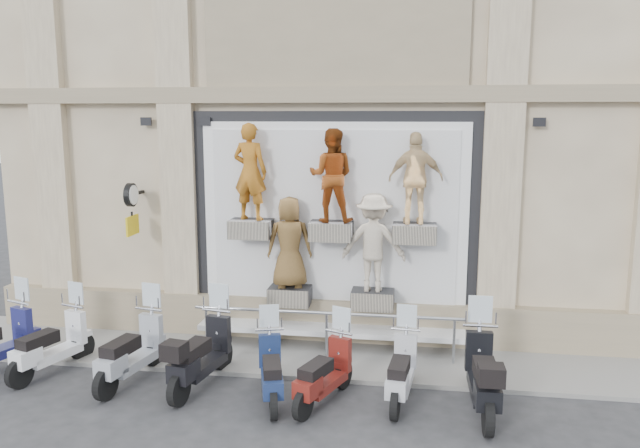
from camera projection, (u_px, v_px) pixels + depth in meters
The scene contains 13 objects.
ground at pixel (308, 409), 9.60m from camera, with size 90.00×90.00×0.00m, color #2B2B2D.
sidewalk at pixel (327, 356), 11.64m from camera, with size 16.00×2.20×0.08m, color gray.
building at pixel (355, 52), 15.38m from camera, with size 14.00×8.60×12.00m, color beige, non-canonical shape.
shop_vitrine at pixel (336, 224), 11.83m from camera, with size 5.60×0.83×4.30m.
guard_rail at pixel (327, 336), 11.47m from camera, with size 5.06×0.10×0.93m, color #9EA0A5, non-canonical shape.
clock_sign_bracket at pixel (132, 202), 12.10m from camera, with size 0.10×0.80×1.02m.
scooter_b at pixel (51, 332), 10.82m from camera, with size 0.54×1.85×1.51m, color white, non-canonical shape.
scooter_c at pixel (131, 338), 10.44m from camera, with size 0.56×1.94×1.57m, color #8F939B, non-canonical shape.
scooter_d at pixel (201, 341), 10.26m from camera, with size 0.58×1.98×1.61m, color black, non-canonical shape.
scooter_e at pixel (271, 358), 9.79m from camera, with size 0.50×1.73×1.41m, color #15244C, non-canonical shape.
scooter_f at pixel (324, 361), 9.69m from camera, with size 0.51×1.74×1.42m, color #611610, non-canonical shape.
scooter_g at pixel (401, 359), 9.76m from camera, with size 0.51×1.75×1.42m, color #AFB0B6, non-canonical shape.
scooter_h at pixel (484, 361), 9.40m from camera, with size 0.59×2.02×1.64m, color black, non-canonical shape.
Camera 1 is at (1.53, -8.83, 4.47)m, focal length 35.00 mm.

